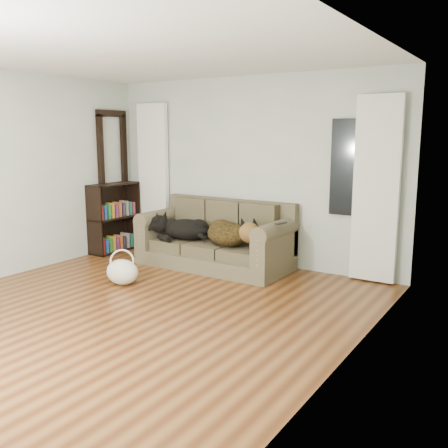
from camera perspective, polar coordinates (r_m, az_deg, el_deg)
The scene contains 14 objects.
floor at distance 5.33m, azimuth -10.82°, elevation -9.85°, with size 5.00×5.00×0.00m, color #47230D.
ceiling at distance 5.07m, azimuth -11.87°, elevation 18.96°, with size 5.00×5.00×0.00m, color white.
wall_back at distance 7.04m, azimuth 2.95°, elevation 6.08°, with size 4.50×0.04×2.60m, color #BBBEBA.
wall_right at distance 3.84m, azimuth 13.71°, elevation 2.22°, with size 0.04×5.00×2.60m, color #BBBEBA.
curtain_left at distance 7.97m, azimuth -8.08°, elevation 5.40°, with size 0.55×0.08×2.25m, color white.
curtain_right at distance 6.29m, azimuth 16.99°, elevation 3.75°, with size 0.55×0.08×2.25m, color white.
window_pane at distance 6.42m, azimuth 14.21°, elevation 6.25°, with size 0.50×0.03×1.20m, color black.
door_casing at distance 8.05m, azimuth -12.49°, elevation 4.59°, with size 0.07×0.60×2.10m, color black.
sofa at distance 6.85m, azimuth -1.15°, elevation -1.21°, with size 2.09×0.90×0.85m, color #4D472E.
dog_black_lab at distance 7.04m, azimuth -4.67°, elevation -0.69°, with size 0.69×0.48×0.29m, color black.
dog_shepherd at distance 6.63m, azimuth 0.69°, elevation -1.25°, with size 0.76×0.54×0.34m, color black.
tv_remote at distance 6.18m, azimuth 6.53°, elevation 0.09°, with size 0.04×0.16×0.02m, color black.
tote_bag at distance 6.23m, azimuth -11.54°, elevation -5.35°, with size 0.43×0.33×0.31m, color beige.
bookshelf at distance 7.95m, azimuth -12.43°, elevation 0.53°, with size 0.32×0.85×1.06m, color black.
Camera 1 is at (3.47, -3.61, 1.82)m, focal length 40.00 mm.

